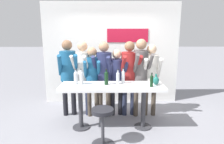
% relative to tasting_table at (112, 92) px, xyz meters
% --- Properties ---
extents(ground_plane, '(40.00, 40.00, 0.00)m').
position_rel_tasting_table_xyz_m(ground_plane, '(0.00, 0.00, -0.79)').
color(ground_plane, gray).
extents(back_wall, '(3.71, 0.12, 2.76)m').
position_rel_tasting_table_xyz_m(back_wall, '(0.00, 1.61, 0.60)').
color(back_wall, silver).
rests_on(back_wall, ground_plane).
extents(tasting_table, '(2.11, 0.65, 0.93)m').
position_rel_tasting_table_xyz_m(tasting_table, '(0.00, 0.00, 0.00)').
color(tasting_table, white).
rests_on(tasting_table, ground_plane).
extents(bar_stool, '(0.41, 0.41, 0.69)m').
position_rel_tasting_table_xyz_m(bar_stool, '(-0.18, -0.65, -0.33)').
color(bar_stool, '#333338').
rests_on(bar_stool, ground_plane).
extents(person_far_left, '(0.50, 0.61, 1.80)m').
position_rel_tasting_table_xyz_m(person_far_left, '(-1.01, 0.65, 0.34)').
color(person_far_left, black).
rests_on(person_far_left, ground_plane).
extents(person_left, '(0.44, 0.57, 1.78)m').
position_rel_tasting_table_xyz_m(person_left, '(-0.67, 0.66, 0.34)').
color(person_left, '#23283D').
rests_on(person_left, ground_plane).
extents(person_center_left, '(0.38, 0.50, 1.65)m').
position_rel_tasting_table_xyz_m(person_center_left, '(-0.44, 0.58, 0.25)').
color(person_center_left, '#473D33').
rests_on(person_center_left, ground_plane).
extents(person_center, '(0.49, 0.60, 1.77)m').
position_rel_tasting_table_xyz_m(person_center, '(-0.18, 0.59, 0.32)').
color(person_center, '#473D33').
rests_on(person_center, ground_plane).
extents(person_center_right, '(0.47, 0.55, 1.59)m').
position_rel_tasting_table_xyz_m(person_center_right, '(0.12, 0.64, 0.19)').
color(person_center_right, black).
rests_on(person_center_right, ground_plane).
extents(person_right, '(0.49, 0.60, 1.77)m').
position_rel_tasting_table_xyz_m(person_right, '(0.41, 0.64, 0.31)').
color(person_right, '#23283D').
rests_on(person_right, ground_plane).
extents(person_far_right, '(0.44, 0.57, 1.83)m').
position_rel_tasting_table_xyz_m(person_far_right, '(0.67, 0.58, 0.37)').
color(person_far_right, '#473D33').
rests_on(person_far_right, ground_plane).
extents(person_rightmost, '(0.42, 0.54, 1.70)m').
position_rel_tasting_table_xyz_m(person_rightmost, '(0.91, 0.61, 0.28)').
color(person_rightmost, '#473D33').
rests_on(person_rightmost, ground_plane).
extents(wine_bottle_0, '(0.08, 0.08, 0.33)m').
position_rel_tasting_table_xyz_m(wine_bottle_0, '(-0.12, 0.03, 0.30)').
color(wine_bottle_0, black).
rests_on(wine_bottle_0, tasting_table).
extents(wine_bottle_1, '(0.07, 0.07, 0.31)m').
position_rel_tasting_table_xyz_m(wine_bottle_1, '(0.12, 0.08, 0.28)').
color(wine_bottle_1, '#B7BCC1').
rests_on(wine_bottle_1, tasting_table).
extents(wine_bottle_2, '(0.07, 0.07, 0.33)m').
position_rel_tasting_table_xyz_m(wine_bottle_2, '(-0.63, 0.06, 0.29)').
color(wine_bottle_2, '#B7BCC1').
rests_on(wine_bottle_2, tasting_table).
extents(wine_bottle_3, '(0.07, 0.07, 0.32)m').
position_rel_tasting_table_xyz_m(wine_bottle_3, '(0.23, 0.14, 0.29)').
color(wine_bottle_3, '#B7BCC1').
rests_on(wine_bottle_3, tasting_table).
extents(wine_bottle_4, '(0.08, 0.08, 0.33)m').
position_rel_tasting_table_xyz_m(wine_bottle_4, '(-0.74, 0.07, 0.29)').
color(wine_bottle_4, '#B7BCC1').
rests_on(wine_bottle_4, tasting_table).
extents(wine_bottle_5, '(0.06, 0.06, 0.28)m').
position_rel_tasting_table_xyz_m(wine_bottle_5, '(0.77, -0.13, 0.27)').
color(wine_bottle_5, black).
rests_on(wine_bottle_5, tasting_table).
extents(decorative_vase, '(0.13, 0.13, 0.22)m').
position_rel_tasting_table_xyz_m(decorative_vase, '(0.89, 0.02, 0.23)').
color(decorative_vase, '#1E665B').
rests_on(decorative_vase, tasting_table).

